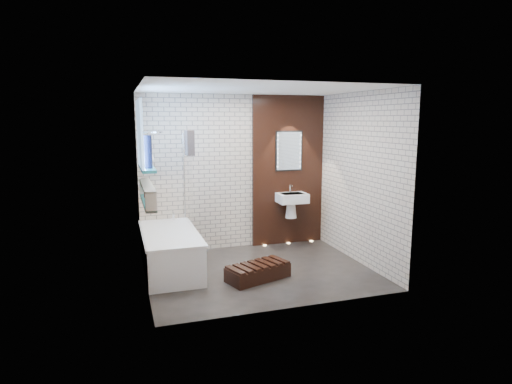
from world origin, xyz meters
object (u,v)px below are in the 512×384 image
object	(u,v)px
bath_screen	(188,179)
walnut_step	(258,272)
bathtub	(170,251)
led_mirror	(289,151)
washbasin	(292,201)

from	to	relation	value
bath_screen	walnut_step	bearing A→B (deg)	-57.68
bathtub	led_mirror	distance (m)	2.68
walnut_step	washbasin	bearing A→B (deg)	52.17
bathtub	led_mirror	bearing A→B (deg)	19.78
bathtub	walnut_step	bearing A→B (deg)	-34.10
washbasin	led_mirror	size ratio (longest dim) A/B	0.83
bathtub	washbasin	world-z (taller)	washbasin
bath_screen	walnut_step	world-z (taller)	bath_screen
washbasin	bath_screen	bearing A→B (deg)	-174.22
bathtub	bath_screen	size ratio (longest dim) A/B	1.24
bath_screen	walnut_step	distance (m)	1.84
bathtub	led_mirror	world-z (taller)	led_mirror
bathtub	walnut_step	size ratio (longest dim) A/B	1.98
bathtub	bath_screen	bearing A→B (deg)	51.10
led_mirror	walnut_step	distance (m)	2.43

